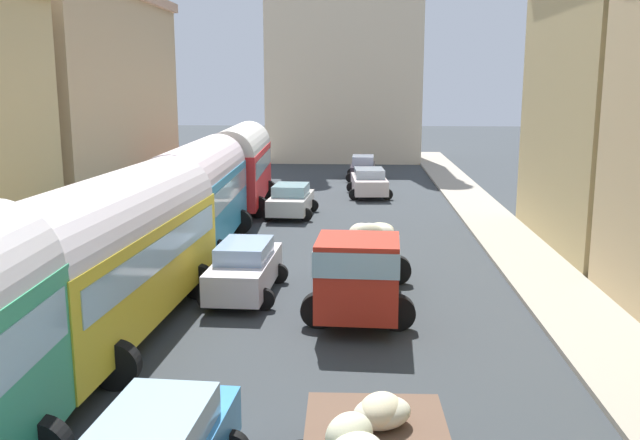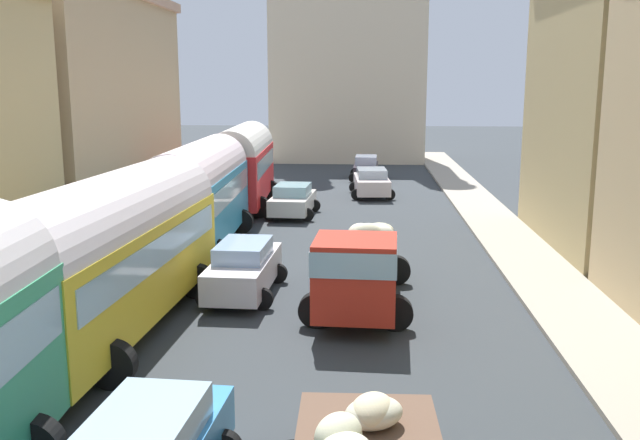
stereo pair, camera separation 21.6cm
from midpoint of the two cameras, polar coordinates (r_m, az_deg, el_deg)
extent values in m
plane|color=#34393C|center=(28.27, 0.29, -1.37)|extent=(154.00, 154.00, 0.00)
cube|color=#ABA699|center=(29.53, -13.91, -1.02)|extent=(2.50, 70.00, 0.14)
cube|color=#A29888|center=(28.81, 14.85, -1.37)|extent=(2.50, 70.00, 0.14)
cube|color=tan|center=(32.66, -19.14, 8.35)|extent=(4.82, 13.97, 9.77)
cube|color=tan|center=(28.31, 22.94, 8.59)|extent=(4.67, 9.82, 10.58)
cube|color=beige|center=(56.76, 1.89, 11.66)|extent=(12.09, 6.24, 13.33)
cube|color=beige|center=(55.61, -2.65, 15.12)|extent=(2.49, 2.49, 20.02)
cube|color=beige|center=(55.38, 6.40, 15.08)|extent=(2.49, 2.49, 20.02)
cube|color=gold|center=(17.74, -16.80, -3.95)|extent=(2.90, 9.97, 2.29)
cylinder|color=silver|center=(17.49, -17.01, -0.32)|extent=(2.84, 9.77, 2.42)
cube|color=#99B7C6|center=(17.62, -16.89, -2.36)|extent=(2.91, 9.18, 0.73)
cylinder|color=black|center=(21.20, -16.42, -4.69)|extent=(1.00, 0.35, 1.00)
cylinder|color=black|center=(20.44, -10.29, -5.00)|extent=(1.00, 0.35, 1.00)
cylinder|color=black|center=(16.01, -24.76, -10.46)|extent=(1.00, 0.35, 1.00)
cylinder|color=black|center=(14.98, -16.85, -11.36)|extent=(1.00, 0.35, 1.00)
cube|color=teal|center=(26.16, -10.12, 1.23)|extent=(2.60, 9.14, 2.40)
cylinder|color=silver|center=(25.99, -10.21, 3.83)|extent=(2.54, 8.95, 2.27)
cube|color=#99B7C6|center=(26.08, -10.16, 2.37)|extent=(2.62, 8.41, 0.77)
cylinder|color=black|center=(29.31, -11.05, -0.13)|extent=(1.00, 0.35, 1.00)
cylinder|color=black|center=(28.91, -6.80, -0.16)|extent=(1.00, 0.35, 1.00)
cylinder|color=black|center=(23.98, -13.93, -2.75)|extent=(1.00, 0.35, 1.00)
cylinder|color=black|center=(23.50, -8.75, -2.83)|extent=(1.00, 0.35, 1.00)
cube|color=red|center=(34.88, -6.72, 3.83)|extent=(2.75, 8.83, 2.48)
cylinder|color=silver|center=(34.74, -6.77, 5.86)|extent=(2.69, 8.65, 2.28)
cube|color=#99B7C6|center=(34.81, -6.74, 4.72)|extent=(2.76, 8.13, 0.79)
cylinder|color=black|center=(37.85, -7.84, 2.48)|extent=(1.00, 0.35, 1.00)
cylinder|color=black|center=(37.59, -4.49, 2.49)|extent=(1.00, 0.35, 1.00)
cylinder|color=black|center=(32.58, -9.20, 1.05)|extent=(1.00, 0.35, 1.00)
cylinder|color=black|center=(32.28, -5.32, 1.05)|extent=(1.00, 0.35, 1.00)
ellipsoid|color=beige|center=(10.90, 4.43, -15.37)|extent=(0.90, 1.02, 0.50)
ellipsoid|color=beige|center=(10.91, 4.54, -15.53)|extent=(1.18, 1.12, 0.44)
ellipsoid|color=beige|center=(9.32, 1.73, -17.28)|extent=(0.85, 0.93, 0.56)
cube|color=red|center=(17.26, 2.76, -4.68)|extent=(2.10, 2.11, 1.93)
cube|color=#99B7C6|center=(17.13, 2.78, -2.94)|extent=(2.15, 2.19, 0.62)
cube|color=brown|center=(20.74, 3.26, -3.95)|extent=(2.23, 4.90, 0.55)
ellipsoid|color=beige|center=(20.23, 4.25, -2.68)|extent=(1.13, 1.12, 0.59)
ellipsoid|color=beige|center=(20.27, 2.18, -2.85)|extent=(0.90, 0.77, 0.44)
ellipsoid|color=silver|center=(22.16, 3.45, -1.46)|extent=(1.16, 1.05, 0.59)
ellipsoid|color=beige|center=(22.14, 4.68, -0.80)|extent=(0.91, 0.71, 0.46)
ellipsoid|color=beige|center=(21.17, 3.07, -1.01)|extent=(0.98, 1.09, 0.56)
ellipsoid|color=silver|center=(21.46, 4.62, -1.03)|extent=(1.01, 0.83, 0.51)
ellipsoid|color=beige|center=(19.45, 3.79, -1.04)|extent=(0.84, 0.69, 0.54)
cylinder|color=black|center=(17.70, 6.05, -7.59)|extent=(0.90, 0.31, 0.90)
cylinder|color=black|center=(17.80, -0.50, -7.42)|extent=(0.90, 0.31, 0.90)
cylinder|color=black|center=(21.63, 6.03, -4.11)|extent=(0.90, 0.31, 0.90)
cylinder|color=black|center=(21.71, 0.69, -3.99)|extent=(0.90, 0.31, 0.90)
cube|color=silver|center=(38.54, 3.89, 2.96)|extent=(2.06, 4.41, 0.79)
cube|color=#9FAEBE|center=(38.45, 3.90, 3.89)|extent=(1.71, 2.33, 0.47)
cylinder|color=black|center=(37.36, 5.40, 2.11)|extent=(0.60, 0.21, 0.60)
cylinder|color=black|center=(37.22, 2.67, 2.12)|extent=(0.60, 0.21, 0.60)
cylinder|color=black|center=(39.98, 5.01, 2.71)|extent=(0.60, 0.21, 0.60)
cylinder|color=black|center=(39.85, 2.46, 2.71)|extent=(0.60, 0.21, 0.60)
cube|color=#261F28|center=(45.12, 3.41, 4.13)|extent=(1.61, 4.06, 0.74)
cube|color=#A1AEC8|center=(45.04, 3.42, 4.95)|extent=(1.39, 2.12, 0.55)
cylinder|color=black|center=(43.91, 4.38, 3.47)|extent=(0.60, 0.21, 0.60)
cylinder|color=black|center=(43.94, 2.38, 3.50)|extent=(0.60, 0.21, 0.60)
cylinder|color=black|center=(46.39, 4.38, 3.88)|extent=(0.60, 0.21, 0.60)
cylinder|color=black|center=(46.42, 2.49, 3.91)|extent=(0.60, 0.21, 0.60)
cube|color=#97B4C5|center=(10.61, -14.05, -16.19)|extent=(1.50, 2.17, 0.51)
cube|color=silver|center=(20.50, -6.48, -4.28)|extent=(1.72, 4.30, 0.84)
cube|color=#92AFD1|center=(20.34, -6.52, -2.49)|extent=(1.46, 2.26, 0.47)
cylinder|color=black|center=(22.01, -7.78, -4.29)|extent=(0.60, 0.21, 0.60)
cylinder|color=black|center=(21.72, -3.71, -4.43)|extent=(0.60, 0.21, 0.60)
cylinder|color=black|center=(19.56, -9.52, -6.32)|extent=(0.60, 0.21, 0.60)
cylinder|color=black|center=(19.22, -4.94, -6.51)|extent=(0.60, 0.21, 0.60)
cube|color=silver|center=(32.59, -2.59, 1.43)|extent=(1.94, 4.00, 0.73)
cube|color=#8DBFCA|center=(32.49, -2.60, 2.50)|extent=(1.63, 2.11, 0.50)
cylinder|color=black|center=(33.97, -3.71, 1.24)|extent=(0.60, 0.21, 0.60)
cylinder|color=black|center=(33.71, -0.81, 1.18)|extent=(0.60, 0.21, 0.60)
cylinder|color=black|center=(31.62, -4.48, 0.49)|extent=(0.60, 0.21, 0.60)
cylinder|color=black|center=(31.35, -1.37, 0.43)|extent=(0.60, 0.21, 0.60)
camera|label=1|loc=(0.11, -90.26, -0.05)|focal=38.89mm
camera|label=2|loc=(0.11, 89.74, 0.05)|focal=38.89mm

